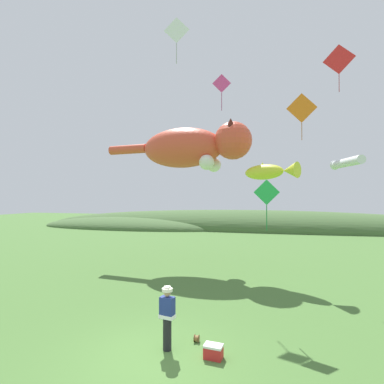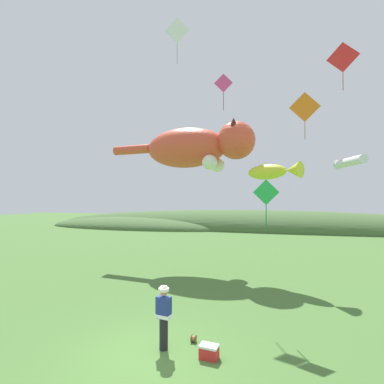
# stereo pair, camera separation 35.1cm
# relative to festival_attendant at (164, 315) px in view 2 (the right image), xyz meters

# --- Properties ---
(ground_plane) EXTENTS (120.00, 120.00, 0.00)m
(ground_plane) POSITION_rel_festival_attendant_xyz_m (-0.23, -0.46, -0.95)
(ground_plane) COLOR #477033
(distant_hill_ridge) EXTENTS (61.91, 12.71, 5.03)m
(distant_hill_ridge) POSITION_rel_festival_attendant_xyz_m (-3.01, 32.78, -0.95)
(distant_hill_ridge) COLOR #426033
(distant_hill_ridge) RESTS_ON ground
(festival_attendant) EXTENTS (0.46, 0.33, 1.77)m
(festival_attendant) POSITION_rel_festival_attendant_xyz_m (0.00, 0.00, 0.00)
(festival_attendant) COLOR black
(festival_attendant) RESTS_ON ground
(kite_spool) EXTENTS (0.14, 0.21, 0.21)m
(kite_spool) POSITION_rel_festival_attendant_xyz_m (0.69, 0.65, -0.85)
(kite_spool) COLOR olive
(kite_spool) RESTS_ON ground
(picnic_cooler) EXTENTS (0.52, 0.37, 0.36)m
(picnic_cooler) POSITION_rel_festival_attendant_xyz_m (1.34, -0.10, -0.77)
(picnic_cooler) COLOR red
(picnic_cooler) RESTS_ON ground
(kite_giant_cat) EXTENTS (10.05, 3.34, 3.05)m
(kite_giant_cat) POSITION_rel_festival_attendant_xyz_m (-2.06, 10.58, 6.53)
(kite_giant_cat) COLOR #E04C33
(kite_fish_windsock) EXTENTS (3.21, 2.40, 0.99)m
(kite_fish_windsock) POSITION_rel_festival_attendant_xyz_m (2.72, 9.02, 4.75)
(kite_fish_windsock) COLOR yellow
(kite_tube_streamer) EXTENTS (0.95, 2.20, 0.44)m
(kite_tube_streamer) POSITION_rel_festival_attendant_xyz_m (5.90, 5.81, 4.80)
(kite_tube_streamer) COLOR white
(kite_diamond_pink) EXTENTS (0.92, 0.21, 1.84)m
(kite_diamond_pink) POSITION_rel_festival_attendant_xyz_m (0.45, 6.74, 9.01)
(kite_diamond_pink) COLOR #E53F8C
(kite_diamond_orange) EXTENTS (1.53, 0.09, 2.43)m
(kite_diamond_orange) POSITION_rel_festival_attendant_xyz_m (4.35, 8.22, 7.91)
(kite_diamond_orange) COLOR orange
(kite_diamond_red) EXTENTS (1.49, 0.37, 2.42)m
(kite_diamond_red) POSITION_rel_festival_attendant_xyz_m (6.16, 8.42, 10.30)
(kite_diamond_red) COLOR red
(kite_diamond_white) EXTENTS (1.11, 0.19, 2.02)m
(kite_diamond_white) POSITION_rel_festival_attendant_xyz_m (-1.11, 4.23, 10.56)
(kite_diamond_white) COLOR white
(kite_diamond_green) EXTENTS (0.91, 0.10, 1.82)m
(kite_diamond_green) POSITION_rel_festival_attendant_xyz_m (2.68, 2.98, 3.48)
(kite_diamond_green) COLOR green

